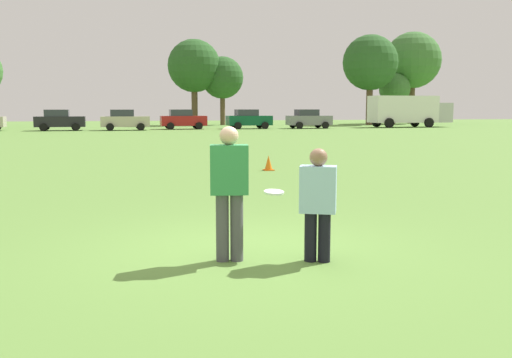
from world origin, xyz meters
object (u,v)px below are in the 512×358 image
at_px(parked_car_far_right, 309,119).
at_px(box_truck, 408,110).
at_px(traffic_cone, 269,163).
at_px(parked_car_center, 124,120).
at_px(player_thrower, 229,186).
at_px(parked_car_mid_left, 60,120).
at_px(parked_car_mid_right, 183,119).
at_px(player_defender, 318,199).
at_px(frisbee, 274,192).
at_px(parked_car_near_right, 249,119).

xyz_separation_m(parked_car_far_right, box_truck, (11.07, 1.26, 0.83)).
bearing_deg(traffic_cone, parked_car_center, 98.31).
distance_m(player_thrower, parked_car_mid_left, 45.53).
bearing_deg(parked_car_mid_right, box_truck, 1.68).
xyz_separation_m(parked_car_mid_left, parked_car_mid_right, (10.78, 1.12, 0.00)).
xyz_separation_m(parked_car_mid_left, parked_car_center, (5.51, -0.47, 0.00)).
xyz_separation_m(player_defender, frisbee, (-0.49, 0.37, 0.05)).
distance_m(traffic_cone, parked_car_mid_right, 35.72).
bearing_deg(player_thrower, traffic_cone, 73.95).
height_order(player_defender, parked_car_mid_left, parked_car_mid_left).
height_order(traffic_cone, parked_car_near_right, parked_car_near_right).
bearing_deg(box_truck, parked_car_center, -175.42).
distance_m(frisbee, parked_car_far_right, 47.64).
distance_m(player_thrower, parked_car_far_right, 47.94).
relative_size(parked_car_mid_left, box_truck, 0.50).
distance_m(frisbee, box_truck, 53.23).
bearing_deg(traffic_cone, frisbee, -102.98).
bearing_deg(frisbee, player_thrower, -170.09).
relative_size(player_defender, box_truck, 0.17).
height_order(player_thrower, player_defender, player_thrower).
xyz_separation_m(parked_car_mid_right, parked_car_far_right, (12.01, -0.58, 0.00)).
height_order(traffic_cone, parked_car_mid_right, parked_car_mid_right).
height_order(parked_car_center, box_truck, box_truck).
distance_m(player_thrower, parked_car_near_right, 46.74).
height_order(player_thrower, parked_car_mid_right, parked_car_mid_right).
distance_m(player_defender, parked_car_mid_right, 46.34).
distance_m(player_thrower, parked_car_mid_right, 46.14).
bearing_deg(traffic_cone, parked_car_near_right, 79.66).
xyz_separation_m(parked_car_mid_right, parked_car_near_right, (6.18, -0.25, 0.00)).
bearing_deg(box_truck, traffic_cone, -122.71).
relative_size(traffic_cone, box_truck, 0.06).
bearing_deg(box_truck, player_thrower, -119.42).
relative_size(parked_car_mid_right, parked_car_far_right, 1.00).
bearing_deg(player_thrower, player_defender, -13.66).
bearing_deg(parked_car_mid_left, player_thrower, -80.49).
bearing_deg(parked_car_mid_right, player_thrower, -94.05).
distance_m(parked_car_mid_left, parked_car_mid_right, 10.84).
height_order(parked_car_mid_right, parked_car_far_right, same).
height_order(parked_car_near_right, box_truck, box_truck).
xyz_separation_m(frisbee, parked_car_center, (-2.63, 44.33, 0.06)).
relative_size(player_thrower, player_defender, 1.19).
height_order(player_thrower, parked_car_far_right, parked_car_far_right).
bearing_deg(player_defender, parked_car_mid_left, 100.81).
distance_m(frisbee, parked_car_mid_left, 45.53).
distance_m(frisbee, parked_car_center, 44.41).
bearing_deg(parked_car_center, parked_car_near_right, 6.70).
bearing_deg(parked_car_near_right, player_thrower, -101.65).
bearing_deg(parked_car_mid_left, parked_car_center, -4.87).
distance_m(traffic_cone, box_truck, 43.27).
xyz_separation_m(player_defender, parked_car_far_right, (14.17, 45.71, 0.11)).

